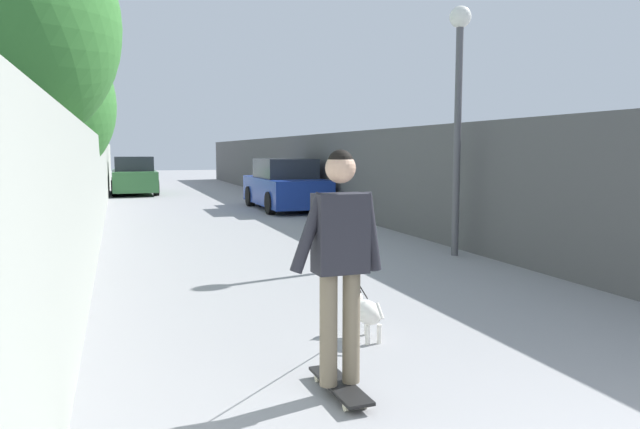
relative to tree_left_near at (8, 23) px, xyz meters
The scene contains 11 objects.
ground_plane 8.36m from the tree_left_near, 31.65° to the right, with size 80.00×80.00×0.00m, color gray.
wall_left 5.14m from the tree_left_near, ahead, with size 48.00×0.30×2.11m, color #999E93.
fence_right 8.83m from the tree_left_near, 58.18° to the right, with size 48.00×0.30×2.29m, color #4C4C4C.
tree_left_near is the anchor object (origin of this frame).
tree_left_mid 5.54m from the tree_left_near, ahead, with size 2.93×2.93×4.46m.
lamp_post 6.73m from the tree_left_near, 89.35° to the right, with size 0.36×0.36×4.16m.
skateboard 6.44m from the tree_left_near, 149.82° to the right, with size 0.81×0.23×0.08m.
person_skateboarder 5.97m from the tree_left_near, 149.82° to the right, with size 0.23×0.71×1.72m.
dog 5.91m from the tree_left_near, 136.26° to the right, with size 1.46×0.82×1.06m.
car_near 11.06m from the tree_left_near, 34.68° to the right, with size 4.36×1.80×1.54m.
car_far 17.41m from the tree_left_near, ahead, with size 4.36×1.80×1.54m.
Camera 1 is at (-1.20, 2.74, 1.79)m, focal length 33.35 mm.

